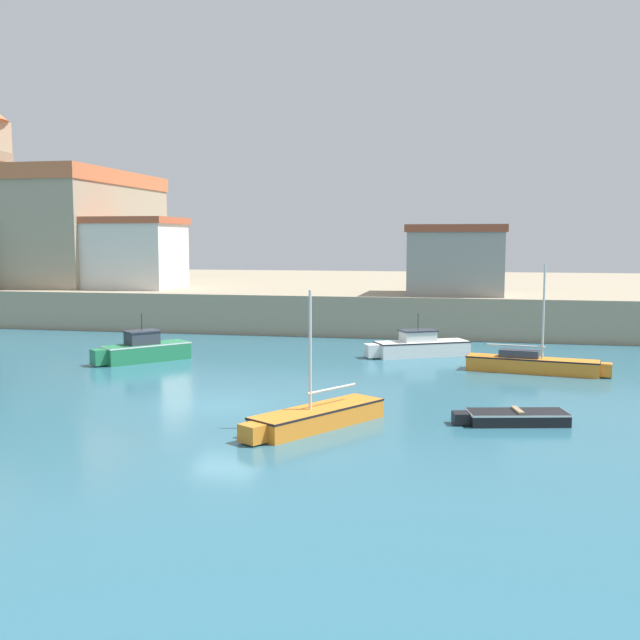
% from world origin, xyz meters
% --- Properties ---
extents(ground_plane, '(200.00, 200.00, 0.00)m').
position_xyz_m(ground_plane, '(0.00, 0.00, 0.00)').
color(ground_plane, '#2D667A').
extents(quay_seawall, '(120.00, 40.00, 2.68)m').
position_xyz_m(quay_seawall, '(0.00, 40.55, 1.34)').
color(quay_seawall, gray).
rests_on(quay_seawall, ground).
extents(dinghy_black_0, '(4.04, 1.97, 0.53)m').
position_xyz_m(dinghy_black_0, '(10.75, -0.75, 0.25)').
color(dinghy_black_0, black).
rests_on(dinghy_black_0, ground).
extents(motorboat_white_1, '(5.73, 3.77, 2.35)m').
position_xyz_m(motorboat_white_1, '(6.36, 13.85, 0.54)').
color(motorboat_white_1, white).
rests_on(motorboat_white_1, ground).
extents(motorboat_green_2, '(4.22, 4.67, 2.54)m').
position_xyz_m(motorboat_green_2, '(-7.61, 9.06, 0.61)').
color(motorboat_green_2, '#237A4C').
rests_on(motorboat_green_2, ground).
extents(sailboat_orange_4, '(6.73, 2.24, 5.23)m').
position_xyz_m(sailboat_orange_4, '(12.11, 9.76, 0.45)').
color(sailboat_orange_4, orange).
rests_on(sailboat_orange_4, ground).
extents(sailboat_orange_5, '(4.07, 5.60, 4.68)m').
position_xyz_m(sailboat_orange_5, '(4.15, -2.65, 0.38)').
color(sailboat_orange_5, orange).
rests_on(sailboat_orange_5, ground).
extents(church, '(14.34, 16.87, 15.36)m').
position_xyz_m(church, '(-24.94, 30.36, 7.82)').
color(church, gray).
rests_on(church, quay_seawall).
extents(harbor_shed_near_wharf, '(6.60, 6.02, 5.34)m').
position_xyz_m(harbor_shed_near_wharf, '(-16.00, 25.85, 5.37)').
color(harbor_shed_near_wharf, silver).
rests_on(harbor_shed_near_wharf, quay_seawall).
extents(harbor_shed_mid_row, '(6.50, 5.92, 4.65)m').
position_xyz_m(harbor_shed_mid_row, '(8.00, 24.32, 5.02)').
color(harbor_shed_mid_row, gray).
rests_on(harbor_shed_mid_row, quay_seawall).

